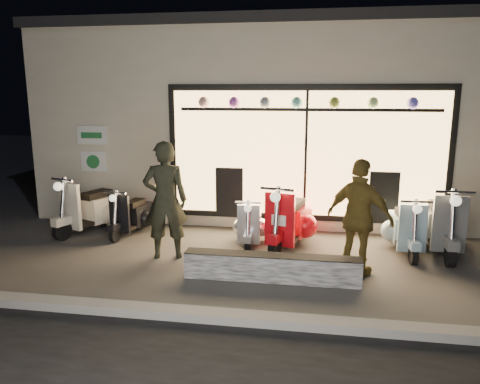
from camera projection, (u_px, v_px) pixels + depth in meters
The scene contains 12 objects.
ground at pixel (251, 263), 7.61m from camera, with size 40.00×40.00×0.00m, color #383533.
kerb at pixel (228, 317), 5.66m from camera, with size 40.00×0.25×0.12m, color slate.
shop_building at pixel (278, 117), 11.97m from camera, with size 10.20×6.23×4.20m.
graffiti_barrier at pixel (272, 268), 6.87m from camera, with size 2.58×0.28×0.40m, color black.
scooter_silver at pixel (251, 224), 8.57m from camera, with size 0.43×1.22×0.88m.
scooter_red at pixel (291, 220), 8.42m from camera, with size 0.79×1.62×1.15m.
scooter_black at pixel (133, 214), 9.21m from camera, with size 0.54×1.27×0.90m.
scooter_cream at pixel (95, 208), 9.36m from camera, with size 0.88×1.54×1.11m.
scooter_blue at pixel (405, 228), 8.18m from camera, with size 0.46×1.39×1.00m.
scooter_grey at pixel (441, 224), 8.17m from camera, with size 0.55×1.63×1.17m.
man at pixel (165, 200), 7.69m from camera, with size 0.72×0.47×1.97m, color black.
woman at pixel (360, 218), 6.96m from camera, with size 1.04×0.43×1.78m, color brown.
Camera 1 is at (0.98, -7.13, 2.74)m, focal length 35.00 mm.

